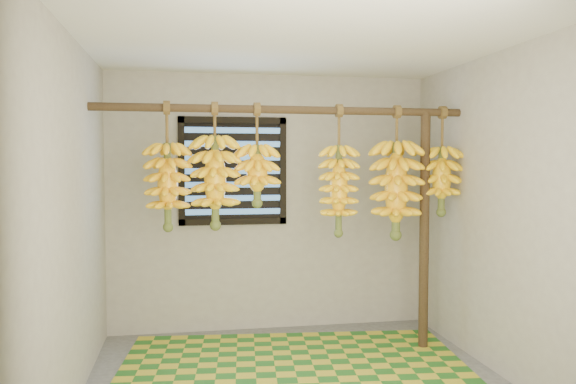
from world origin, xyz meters
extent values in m
cube|color=silver|center=(0.00, 0.00, 2.40)|extent=(3.00, 3.00, 0.01)
cube|color=gray|center=(0.00, 1.50, 1.20)|extent=(3.00, 0.01, 2.40)
cube|color=gray|center=(-1.50, 0.00, 1.20)|extent=(0.01, 3.00, 2.40)
cube|color=gray|center=(1.50, 0.00, 1.20)|extent=(0.01, 3.00, 2.40)
cube|color=black|center=(-0.35, 1.48, 1.50)|extent=(1.00, 0.04, 1.00)
cylinder|color=#45331D|center=(0.00, 0.70, 2.00)|extent=(3.00, 0.06, 0.06)
cylinder|color=#45331D|center=(1.20, 0.70, 1.00)|extent=(0.08, 0.08, 2.00)
cube|color=#205C1B|center=(0.00, 0.21, 0.01)|extent=(2.88, 2.40, 0.01)
cylinder|color=brown|center=(-0.92, 0.70, 1.87)|extent=(0.02, 0.02, 0.33)
cylinder|color=#4C5923|center=(-0.92, 0.70, 1.41)|extent=(0.06, 0.06, 0.63)
cylinder|color=brown|center=(-0.55, 0.70, 1.89)|extent=(0.02, 0.02, 0.27)
cylinder|color=#4C5923|center=(-0.55, 0.70, 1.45)|extent=(0.06, 0.06, 0.68)
cylinder|color=brown|center=(-0.22, 0.70, 1.86)|extent=(0.02, 0.02, 0.34)
cylinder|color=#4C5923|center=(-0.22, 0.70, 1.50)|extent=(0.06, 0.06, 0.44)
cylinder|color=brown|center=(0.45, 0.70, 1.86)|extent=(0.02, 0.02, 0.34)
cylinder|color=#4C5923|center=(0.45, 0.70, 1.37)|extent=(0.05, 0.05, 0.70)
cylinder|color=brown|center=(0.95, 0.70, 1.87)|extent=(0.02, 0.02, 0.31)
cylinder|color=#4C5923|center=(0.95, 0.70, 1.37)|extent=(0.07, 0.07, 0.75)
cylinder|color=brown|center=(1.35, 0.70, 1.86)|extent=(0.02, 0.02, 0.35)
cylinder|color=#4C5923|center=(1.35, 0.70, 1.45)|extent=(0.06, 0.06, 0.54)
camera|label=1|loc=(-0.78, -3.73, 1.58)|focal=35.00mm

